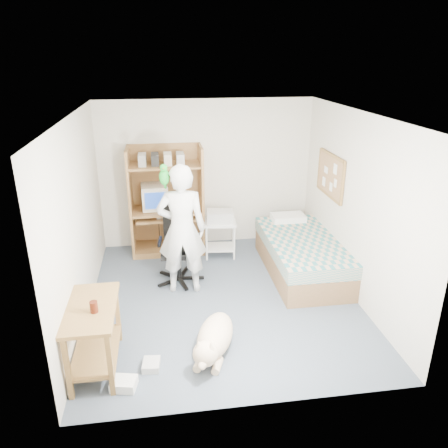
% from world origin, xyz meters
% --- Properties ---
extents(floor, '(4.00, 4.00, 0.00)m').
position_xyz_m(floor, '(0.00, 0.00, 0.00)').
color(floor, '#414C58').
rests_on(floor, ground).
extents(wall_back, '(3.60, 0.02, 2.50)m').
position_xyz_m(wall_back, '(0.00, 2.00, 1.25)').
color(wall_back, beige).
rests_on(wall_back, floor).
extents(wall_right, '(0.02, 4.00, 2.50)m').
position_xyz_m(wall_right, '(1.80, 0.00, 1.25)').
color(wall_right, beige).
rests_on(wall_right, floor).
extents(wall_left, '(0.02, 4.00, 2.50)m').
position_xyz_m(wall_left, '(-1.80, 0.00, 1.25)').
color(wall_left, beige).
rests_on(wall_left, floor).
extents(ceiling, '(3.60, 4.00, 0.02)m').
position_xyz_m(ceiling, '(0.00, 0.00, 2.50)').
color(ceiling, white).
rests_on(ceiling, wall_back).
extents(computer_hutch, '(1.20, 0.63, 1.80)m').
position_xyz_m(computer_hutch, '(-0.70, 1.74, 0.82)').
color(computer_hutch, brown).
rests_on(computer_hutch, floor).
extents(bed, '(1.02, 2.02, 0.66)m').
position_xyz_m(bed, '(1.30, 0.62, 0.29)').
color(bed, brown).
rests_on(bed, floor).
extents(side_desk, '(0.50, 1.00, 0.75)m').
position_xyz_m(side_desk, '(-1.55, -1.20, 0.49)').
color(side_desk, brown).
rests_on(side_desk, floor).
extents(corkboard, '(0.04, 0.94, 0.66)m').
position_xyz_m(corkboard, '(1.77, 0.90, 1.45)').
color(corkboard, olive).
rests_on(corkboard, wall_right).
extents(office_chair, '(0.63, 0.63, 1.11)m').
position_xyz_m(office_chair, '(-0.57, 0.65, 0.40)').
color(office_chair, black).
rests_on(office_chair, floor).
extents(person, '(0.71, 0.50, 1.85)m').
position_xyz_m(person, '(-0.52, 0.34, 0.92)').
color(person, silver).
rests_on(person, floor).
extents(parrot, '(0.14, 0.24, 0.37)m').
position_xyz_m(parrot, '(-0.73, 0.35, 1.69)').
color(parrot, '#138523').
rests_on(parrot, person).
extents(dog, '(0.64, 1.14, 0.44)m').
position_xyz_m(dog, '(-0.27, -1.15, 0.19)').
color(dog, beige).
rests_on(dog, floor).
extents(printer_cart, '(0.55, 0.46, 0.61)m').
position_xyz_m(printer_cart, '(0.15, 1.37, 0.41)').
color(printer_cart, white).
rests_on(printer_cart, floor).
extents(printer, '(0.45, 0.36, 0.18)m').
position_xyz_m(printer, '(0.15, 1.37, 0.70)').
color(printer, '#B2B1AC').
rests_on(printer, printer_cart).
extents(crt_monitor, '(0.44, 0.47, 0.40)m').
position_xyz_m(crt_monitor, '(-0.89, 1.75, 0.97)').
color(crt_monitor, beige).
rests_on(crt_monitor, computer_hutch).
extents(keyboard, '(0.45, 0.17, 0.03)m').
position_xyz_m(keyboard, '(-0.65, 1.58, 0.67)').
color(keyboard, beige).
rests_on(keyboard, computer_hutch).
extents(pencil_cup, '(0.08, 0.08, 0.12)m').
position_xyz_m(pencil_cup, '(-0.32, 1.65, 0.82)').
color(pencil_cup, gold).
rests_on(pencil_cup, computer_hutch).
extents(drink_glass, '(0.08, 0.08, 0.12)m').
position_xyz_m(drink_glass, '(-1.50, -1.30, 0.81)').
color(drink_glass, '#40150A').
rests_on(drink_glass, side_desk).
extents(floor_box_a, '(0.29, 0.25, 0.10)m').
position_xyz_m(floor_box_a, '(-1.25, -1.58, 0.05)').
color(floor_box_a, white).
rests_on(floor_box_a, floor).
extents(floor_box_b, '(0.20, 0.24, 0.08)m').
position_xyz_m(floor_box_b, '(-0.98, -1.31, 0.04)').
color(floor_box_b, beige).
rests_on(floor_box_b, floor).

